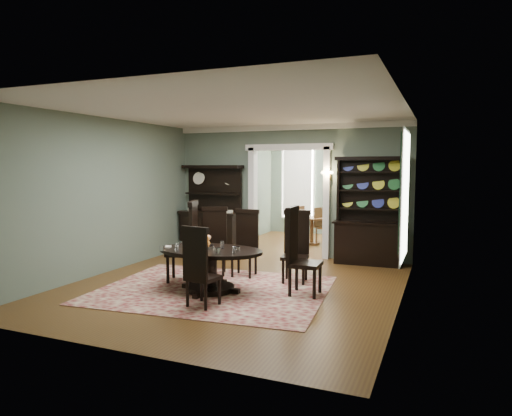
{
  "coord_description": "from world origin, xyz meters",
  "views": [
    {
      "loc": [
        3.3,
        -6.99,
        2.07
      ],
      "look_at": [
        0.17,
        0.6,
        1.31
      ],
      "focal_mm": 32.0,
      "sensor_mm": 36.0,
      "label": 1
    }
  ],
  "objects": [
    {
      "name": "welsh_dresser",
      "position": [
        1.86,
        2.75,
        0.82
      ],
      "size": [
        1.47,
        0.58,
        2.27
      ],
      "rotation": [
        0.0,
        0.0,
        0.03
      ],
      "color": "black",
      "rests_on": "floor"
    },
    {
      "name": "chair_end_right",
      "position": [
        1.17,
        -0.06,
        0.75
      ],
      "size": [
        0.51,
        0.55,
        1.43
      ],
      "rotation": [
        0.0,
        0.0,
        -1.54
      ],
      "color": "black",
      "rests_on": "rug"
    },
    {
      "name": "doorway_trim",
      "position": [
        0.0,
        3.0,
        1.62
      ],
      "size": [
        2.08,
        0.25,
        2.57
      ],
      "color": "white",
      "rests_on": "floor"
    },
    {
      "name": "room",
      "position": [
        0.0,
        0.04,
        1.58
      ],
      "size": [
        5.51,
        6.01,
        3.01
      ],
      "color": "#593A17",
      "rests_on": "ground"
    },
    {
      "name": "rug",
      "position": [
        -0.21,
        -0.36,
        0.01
      ],
      "size": [
        3.95,
        3.25,
        0.01
      ],
      "primitive_type": "cube",
      "rotation": [
        0.0,
        0.0,
        0.08
      ],
      "color": "maroon",
      "rests_on": "floor"
    },
    {
      "name": "parlor",
      "position": [
        0.0,
        5.53,
        1.52
      ],
      "size": [
        3.51,
        3.5,
        3.01
      ],
      "color": "#593A17",
      "rests_on": "ground"
    },
    {
      "name": "chair_far_left",
      "position": [
        -0.74,
        0.72,
        0.68
      ],
      "size": [
        0.61,
        0.6,
        1.29
      ],
      "rotation": [
        0.0,
        0.0,
        3.54
      ],
      "color": "black",
      "rests_on": "rug"
    },
    {
      "name": "chair_near",
      "position": [
        0.05,
        -1.29,
        0.64
      ],
      "size": [
        0.51,
        0.49,
        1.21
      ],
      "rotation": [
        0.0,
        0.0,
        -0.16
      ],
      "color": "black",
      "rests_on": "rug"
    },
    {
      "name": "dining_table",
      "position": [
        -0.22,
        -0.43,
        0.49
      ],
      "size": [
        1.83,
        1.72,
        0.71
      ],
      "rotation": [
        0.0,
        0.0,
        0.04
      ],
      "color": "black",
      "rests_on": "rug"
    },
    {
      "name": "wall_sconce",
      "position": [
        0.95,
        2.85,
        1.89
      ],
      "size": [
        0.27,
        0.21,
        0.21
      ],
      "color": "gold",
      "rests_on": "back_wall_right"
    },
    {
      "name": "chair_far_mid",
      "position": [
        -0.13,
        0.83,
        0.66
      ],
      "size": [
        0.5,
        0.47,
        1.25
      ],
      "rotation": [
        0.0,
        0.0,
        3.22
      ],
      "color": "black",
      "rests_on": "rug"
    },
    {
      "name": "parlor_chair_right",
      "position": [
        0.39,
        4.6,
        0.53
      ],
      "size": [
        0.46,
        0.45,
        0.99
      ],
      "rotation": [
        0.0,
        0.0,
        -1.93
      ],
      "color": "brown",
      "rests_on": "parlor_floor"
    },
    {
      "name": "sideboard",
      "position": [
        -1.89,
        2.76,
        0.73
      ],
      "size": [
        1.63,
        0.7,
        2.09
      ],
      "rotation": [
        0.0,
        0.0,
        -0.09
      ],
      "color": "black",
      "rests_on": "floor"
    },
    {
      "name": "chair_far_right",
      "position": [
        0.88,
        0.76,
        0.67
      ],
      "size": [
        0.53,
        0.51,
        1.28
      ],
      "rotation": [
        0.0,
        0.0,
        3.28
      ],
      "color": "black",
      "rests_on": "rug"
    },
    {
      "name": "chair_end_left",
      "position": [
        -0.9,
        -0.0,
        0.76
      ],
      "size": [
        0.65,
        0.67,
        1.45
      ],
      "rotation": [
        0.0,
        0.0,
        1.89
      ],
      "color": "black",
      "rests_on": "rug"
    },
    {
      "name": "parlor_table",
      "position": [
        0.11,
        4.62,
        0.47
      ],
      "size": [
        0.77,
        0.77,
        0.71
      ],
      "color": "brown",
      "rests_on": "parlor_floor"
    },
    {
      "name": "centerpiece",
      "position": [
        -0.32,
        -0.41,
        0.78
      ],
      "size": [
        1.45,
        0.93,
        0.24
      ],
      "color": "silver",
      "rests_on": "dining_table"
    },
    {
      "name": "right_window",
      "position": [
        2.69,
        0.93,
        1.6
      ],
      "size": [
        0.15,
        1.47,
        2.12
      ],
      "color": "white",
      "rests_on": "wall_right"
    },
    {
      "name": "parlor_chair_left",
      "position": [
        -0.39,
        4.87,
        0.53
      ],
      "size": [
        0.46,
        0.45,
        0.99
      ],
      "rotation": [
        0.0,
        0.0,
        1.22
      ],
      "color": "brown",
      "rests_on": "parlor_floor"
    }
  ]
}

